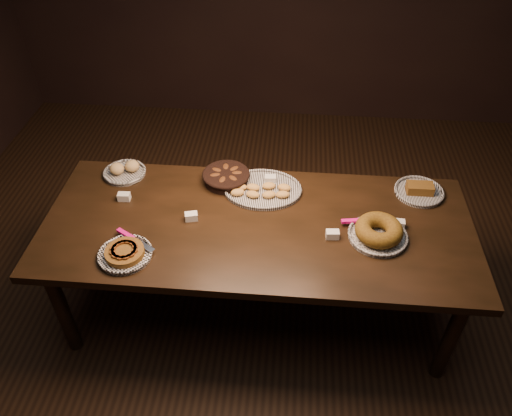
# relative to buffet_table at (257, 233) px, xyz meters

# --- Properties ---
(ground) EXTENTS (5.00, 5.00, 0.00)m
(ground) POSITION_rel_buffet_table_xyz_m (0.00, 0.00, -0.68)
(ground) COLOR black
(ground) RESTS_ON ground
(buffet_table) EXTENTS (2.40, 1.00, 0.75)m
(buffet_table) POSITION_rel_buffet_table_xyz_m (0.00, 0.00, 0.00)
(buffet_table) COLOR black
(buffet_table) RESTS_ON ground
(apple_tart_plate) EXTENTS (0.29, 0.31, 0.06)m
(apple_tart_plate) POSITION_rel_buffet_table_xyz_m (-0.66, -0.31, 0.09)
(apple_tart_plate) COLOR white
(apple_tart_plate) RESTS_ON buffet_table
(madeleine_platter) EXTENTS (0.47, 0.38, 0.05)m
(madeleine_platter) POSITION_rel_buffet_table_xyz_m (0.00, 0.28, 0.09)
(madeleine_platter) COLOR black
(madeleine_platter) RESTS_ON buffet_table
(bundt_cake_plate) EXTENTS (0.36, 0.32, 0.10)m
(bundt_cake_plate) POSITION_rel_buffet_table_xyz_m (0.65, -0.06, 0.12)
(bundt_cake_plate) COLOR black
(bundt_cake_plate) RESTS_ON buffet_table
(croissant_basket) EXTENTS (0.32, 0.32, 0.07)m
(croissant_basket) POSITION_rel_buffet_table_xyz_m (-0.22, 0.36, 0.12)
(croissant_basket) COLOR black
(croissant_basket) RESTS_ON buffet_table
(bread_roll_plate) EXTENTS (0.26, 0.26, 0.08)m
(bread_roll_plate) POSITION_rel_buffet_table_xyz_m (-0.86, 0.38, 0.10)
(bread_roll_plate) COLOR white
(bread_roll_plate) RESTS_ON buffet_table
(loaf_plate) EXTENTS (0.29, 0.29, 0.07)m
(loaf_plate) POSITION_rel_buffet_table_xyz_m (0.94, 0.35, 0.09)
(loaf_plate) COLOR black
(loaf_plate) RESTS_ON buffet_table
(tent_cards) EXTENTS (1.64, 0.50, 0.04)m
(tent_cards) POSITION_rel_buffet_table_xyz_m (0.01, 0.10, 0.10)
(tent_cards) COLOR white
(tent_cards) RESTS_ON buffet_table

